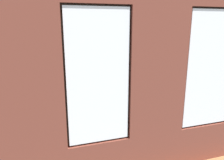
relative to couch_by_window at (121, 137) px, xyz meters
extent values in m
cube|color=#99663D|center=(-0.37, -2.20, -0.38)|extent=(6.65, 6.46, 0.10)
cube|color=brown|center=(-0.37, 0.65, 1.28)|extent=(0.97, 0.16, 3.21)
cube|color=brown|center=(1.88, 0.65, 1.28)|extent=(1.55, 0.16, 3.21)
cube|color=brown|center=(-1.35, 0.65, 0.03)|extent=(0.99, 0.16, 0.72)
cube|color=white|center=(-1.35, 0.69, 1.41)|extent=(0.93, 0.03, 2.00)
cube|color=#38281E|center=(-1.35, 0.63, 1.41)|extent=(0.99, 0.04, 2.06)
cube|color=white|center=(0.61, 0.69, 1.41)|extent=(0.93, 0.03, 2.00)
cube|color=#38281E|center=(0.61, 0.63, 1.41)|extent=(0.99, 0.04, 2.06)
cube|color=#A87547|center=(-0.37, 0.55, 0.36)|extent=(3.15, 0.24, 0.06)
cube|color=black|center=(-0.37, 0.56, 1.66)|extent=(0.40, 0.03, 0.58)
cube|color=teal|center=(-0.37, 0.55, 1.66)|extent=(0.34, 0.01, 0.52)
cube|color=black|center=(0.00, -0.05, -0.12)|extent=(1.89, 0.85, 0.42)
cube|color=black|center=(0.00, 0.28, 0.28)|extent=(1.89, 0.24, 0.38)
cube|color=black|center=(-0.83, -0.05, 0.19)|extent=(0.22, 0.85, 0.24)
cube|color=black|center=(0.83, -0.05, 0.19)|extent=(0.22, 0.85, 0.24)
cube|color=black|center=(-0.36, -0.09, 0.15)|extent=(0.67, 0.65, 0.12)
cube|color=black|center=(0.36, -0.09, 0.15)|extent=(0.67, 0.65, 0.12)
cube|color=black|center=(-2.65, -2.13, -0.12)|extent=(1.00, 1.87, 0.42)
cube|color=black|center=(-2.97, -2.10, 0.28)|extent=(0.39, 1.82, 0.38)
cube|color=black|center=(-2.71, -2.92, 0.19)|extent=(0.87, 0.29, 0.24)
cube|color=black|center=(-2.58, -1.34, 0.19)|extent=(0.87, 0.29, 0.24)
cube|color=black|center=(-2.64, -2.47, 0.15)|extent=(0.70, 0.68, 0.12)
cube|color=black|center=(-2.58, -1.79, 0.15)|extent=(0.70, 0.68, 0.12)
cube|color=tan|center=(-0.43, -2.25, 0.06)|extent=(1.54, 0.84, 0.04)
cube|color=tan|center=(-1.14, -2.61, -0.15)|extent=(0.07, 0.07, 0.37)
cube|color=tan|center=(0.28, -2.61, -0.15)|extent=(0.07, 0.07, 0.37)
cube|color=tan|center=(-1.14, -1.89, -0.15)|extent=(0.07, 0.07, 0.37)
cube|color=tan|center=(0.28, -1.89, -0.15)|extent=(0.07, 0.07, 0.37)
cylinder|color=#B23D38|center=(-0.85, -2.40, 0.13)|extent=(0.09, 0.09, 0.10)
cylinder|color=#B7333D|center=(-0.43, -2.25, 0.13)|extent=(0.08, 0.08, 0.10)
cylinder|color=gray|center=(-0.24, -2.35, 0.13)|extent=(0.13, 0.13, 0.10)
sphere|color=#337F38|center=(-0.24, -2.35, 0.25)|extent=(0.15, 0.15, 0.15)
cube|color=#B2B2B7|center=(-0.55, -2.12, 0.09)|extent=(0.14, 0.17, 0.02)
cube|color=black|center=(0.03, -2.12, 0.09)|extent=(0.18, 0.10, 0.02)
cube|color=black|center=(2.30, -2.37, -0.09)|extent=(0.99, 0.42, 0.48)
cube|color=black|center=(2.30, -2.37, 0.18)|extent=(0.51, 0.20, 0.05)
cube|color=black|center=(2.30, -2.37, 0.23)|extent=(0.06, 0.04, 0.06)
cube|color=black|center=(2.30, -2.37, 0.60)|extent=(1.17, 0.04, 0.67)
cube|color=black|center=(2.30, -2.39, 0.60)|extent=(1.12, 0.01, 0.62)
cylinder|color=olive|center=(0.06, -3.98, -0.19)|extent=(0.53, 0.53, 0.28)
ellipsoid|color=silver|center=(0.06, -3.98, 0.16)|extent=(1.17, 1.17, 0.47)
ellipsoid|color=navy|center=(0.15, -3.98, 0.27)|extent=(0.44, 0.44, 0.18)
cylinder|color=gray|center=(-1.39, -0.05, -0.19)|extent=(0.27, 0.27, 0.28)
cylinder|color=brown|center=(-1.39, -0.05, 0.04)|extent=(0.04, 0.04, 0.17)
ellipsoid|color=#337F38|center=(-1.39, -0.05, 0.36)|extent=(0.60, 0.60, 0.49)
cylinder|color=gray|center=(1.75, -1.42, -0.14)|extent=(0.34, 0.34, 0.38)
cylinder|color=brown|center=(1.75, -1.42, 0.10)|extent=(0.05, 0.05, 0.09)
ellipsoid|color=#3D8E42|center=(1.75, -1.42, 0.35)|extent=(0.65, 0.65, 0.40)
cylinder|color=brown|center=(1.97, 0.10, 0.17)|extent=(0.04, 0.04, 0.47)
cone|color=#286B2D|center=(1.98, 0.33, 0.57)|extent=(0.18, 0.55, 0.45)
cone|color=#286B2D|center=(1.76, 0.11, 0.59)|extent=(0.52, 0.16, 0.49)
cone|color=#286B2D|center=(1.97, -0.05, 0.64)|extent=(0.15, 0.43, 0.56)
cylinder|color=#47423D|center=(-1.45, -3.32, -0.23)|extent=(0.23, 0.23, 0.21)
cylinder|color=brown|center=(-1.45, -3.32, -0.09)|extent=(0.03, 0.03, 0.07)
ellipsoid|color=#337F38|center=(-1.45, -3.32, 0.06)|extent=(0.35, 0.35, 0.22)
camera|label=1|loc=(1.35, 3.66, 2.18)|focal=35.00mm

